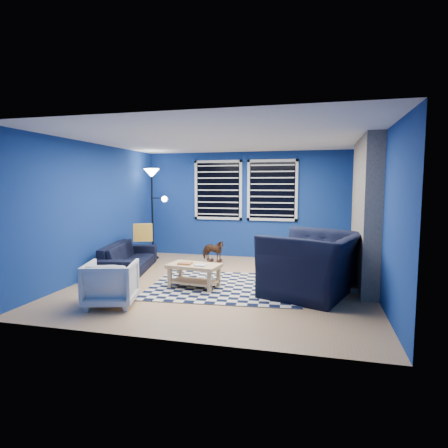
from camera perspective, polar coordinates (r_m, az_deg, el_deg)
name	(u,v)px	position (r m, az deg, el deg)	size (l,w,h in m)	color
floor	(223,283)	(6.67, -0.13, -9.02)	(5.00, 5.00, 0.00)	tan
ceiling	(223,139)	(6.49, -0.13, 12.83)	(5.00, 5.00, 0.00)	white
wall_back	(249,205)	(8.90, 3.83, 2.91)	(5.00, 5.00, 0.00)	navy
wall_left	(95,210)	(7.47, -19.06, 2.00)	(5.00, 5.00, 0.00)	navy
wall_right	(378,215)	(6.33, 22.39, 1.22)	(5.00, 5.00, 0.00)	navy
fireplace	(364,216)	(6.81, 20.60, 1.14)	(0.65, 2.00, 2.50)	gray
window_left	(218,190)	(9.01, -0.92, 5.19)	(1.17, 0.06, 1.42)	black
window_right	(272,190)	(8.77, 7.35, 5.11)	(1.17, 0.06, 1.42)	black
tv	(361,201)	(8.30, 20.09, 3.37)	(0.07, 1.00, 0.58)	black
rug	(225,286)	(6.45, 0.18, -9.47)	(2.50, 2.00, 0.02)	black
sofa	(128,258)	(7.73, -14.38, -4.97)	(0.75, 1.93, 0.56)	black
armchair_big	(313,264)	(6.07, 13.40, -5.95)	(1.31, 1.50, 0.98)	black
armchair_bent	(111,283)	(5.66, -16.85, -8.65)	(0.68, 0.70, 0.64)	gray
rocking_horse	(213,251)	(8.17, -1.73, -4.07)	(0.55, 0.25, 0.46)	#482717
coffee_table	(194,271)	(6.32, -4.59, -7.12)	(0.91, 0.60, 0.43)	tan
cabinet	(301,251)	(8.63, 11.64, -4.04)	(0.64, 0.53, 0.55)	tan
floor_lamp	(153,185)	(8.83, -10.81, 5.82)	(0.57, 0.35, 2.10)	black
throw_pillow	(143,233)	(7.92, -12.25, -1.28)	(0.38, 0.12, 0.36)	gold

